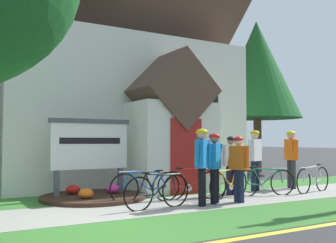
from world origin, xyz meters
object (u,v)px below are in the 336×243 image
cyclist_in_yellow_jersey (239,164)px  roadside_conifer (257,70)px  bicycle_yellow (146,186)px  bicycle_red (157,191)px  cyclist_in_white_jersey (231,161)px  bicycle_black (192,184)px  church_sign (90,146)px  bicycle_silver (229,184)px  bicycle_orange (313,179)px  cyclist_in_blue_jersey (291,154)px  cyclist_in_green_jersey (202,160)px  cyclist_in_red_jersey (215,162)px  bicycle_green (265,182)px  cyclist_in_orange_jersey (255,155)px

cyclist_in_yellow_jersey → roadside_conifer: roadside_conifer is taller
bicycle_yellow → bicycle_red: bearing=-102.2°
cyclist_in_white_jersey → bicycle_black: bearing=-174.1°
church_sign → bicycle_silver: size_ratio=1.31×
bicycle_silver → bicycle_yellow: 2.23m
bicycle_orange → cyclist_in_blue_jersey: (0.14, 0.95, 0.69)m
cyclist_in_green_jersey → cyclist_in_red_jersey: size_ratio=1.06×
bicycle_yellow → bicycle_black: bearing=-10.3°
bicycle_green → roadside_conifer: (5.35, 6.07, 4.49)m
cyclist_in_red_jersey → cyclist_in_yellow_jersey: size_ratio=1.04×
bicycle_silver → bicycle_yellow: bearing=168.0°
bicycle_silver → cyclist_in_orange_jersey: cyclist_in_orange_jersey is taller
bicycle_green → cyclist_in_yellow_jersey: cyclist_in_yellow_jersey is taller
cyclist_in_orange_jersey → cyclist_in_white_jersey: 1.23m
bicycle_black → cyclist_in_red_jersey: cyclist_in_red_jersey is taller
bicycle_red → cyclist_in_orange_jersey: (3.95, 1.25, 0.68)m
bicycle_green → bicycle_silver: bearing=172.6°
cyclist_in_white_jersey → roadside_conifer: (6.06, 5.54, 3.93)m
roadside_conifer → cyclist_in_orange_jersey: bearing=-133.3°
church_sign → bicycle_yellow: 1.92m
bicycle_green → cyclist_in_white_jersey: 1.05m
cyclist_in_red_jersey → cyclist_in_white_jersey: bearing=37.0°
cyclist_in_blue_jersey → cyclist_in_red_jersey: size_ratio=1.08×
cyclist_in_red_jersey → cyclist_in_white_jersey: cyclist_in_red_jersey is taller
roadside_conifer → bicycle_yellow: bearing=-147.7°
cyclist_in_white_jersey → cyclist_in_blue_jersey: bearing=5.0°
bicycle_red → cyclist_in_yellow_jersey: 2.18m
bicycle_black → cyclist_in_blue_jersey: 3.99m
cyclist_in_red_jersey → cyclist_in_orange_jersey: bearing=28.1°
bicycle_black → bicycle_green: size_ratio=1.01×
cyclist_in_blue_jersey → bicycle_yellow: bearing=-178.3°
bicycle_black → cyclist_in_white_jersey: 1.48m
cyclist_in_yellow_jersey → church_sign: bearing=137.8°
bicycle_silver → bicycle_black: 1.02m
church_sign → cyclist_in_yellow_jersey: bearing=-42.2°
cyclist_in_orange_jersey → cyclist_in_yellow_jersey: (-1.85, -1.47, -0.15)m
cyclist_in_red_jersey → cyclist_in_blue_jersey: bearing=17.1°
church_sign → bicycle_red: bearing=-72.7°
roadside_conifer → cyclist_in_white_jersey: bearing=-137.6°
bicycle_black → bicycle_green: 2.11m
bicycle_silver → cyclist_in_white_jersey: size_ratio=1.04×
church_sign → bicycle_orange: church_sign is taller
bicycle_black → cyclist_in_white_jersey: bearing=5.9°
bicycle_orange → cyclist_in_green_jersey: 4.21m
bicycle_silver → bicycle_green: bearing=-7.4°
bicycle_red → cyclist_in_red_jersey: bearing=-2.1°
church_sign → cyclist_in_yellow_jersey: size_ratio=1.37×
bicycle_green → bicycle_orange: bearing=-6.6°
bicycle_red → cyclist_in_yellow_jersey: size_ratio=1.09×
bicycle_green → cyclist_in_green_jersey: 2.61m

